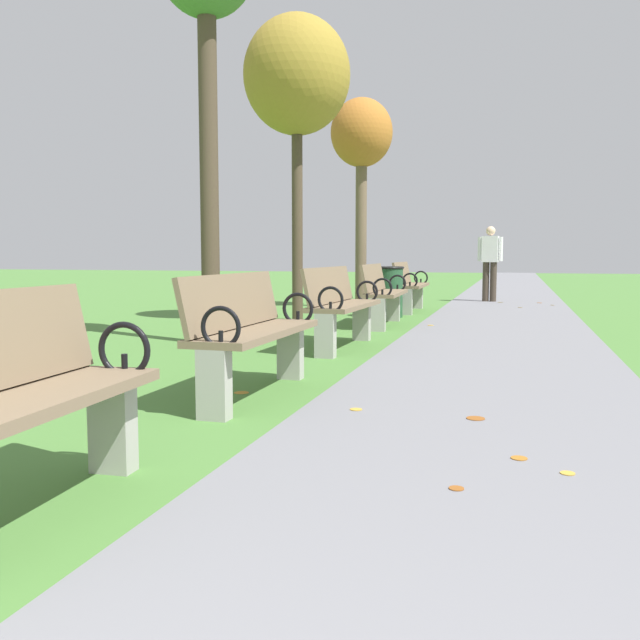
{
  "coord_description": "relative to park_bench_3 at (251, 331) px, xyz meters",
  "views": [
    {
      "loc": [
        1.35,
        0.58,
        1.04
      ],
      "look_at": [
        -0.05,
        5.49,
        0.55
      ],
      "focal_mm": 38.42,
      "sensor_mm": 36.0,
      "label": 1
    }
  ],
  "objects": [
    {
      "name": "trash_bin",
      "position": [
        -0.15,
        6.54,
        -0.06
      ],
      "size": [
        0.48,
        0.48,
        0.84
      ],
      "color": "#234C2D",
      "rests_on": "ground"
    },
    {
      "name": "pedestrian_walking",
      "position": [
        1.31,
        10.64,
        0.44
      ],
      "size": [
        0.53,
        0.26,
        1.62
      ],
      "color": "#3D3328",
      "rests_on": "paved_walkway"
    },
    {
      "name": "tree_2",
      "position": [
        -1.33,
        5.24,
        3.15
      ],
      "size": [
        1.58,
        1.58,
        4.54
      ],
      "color": "#4C3D2D",
      "rests_on": "ground"
    },
    {
      "name": "park_bench_5",
      "position": [
        0.0,
        5.16,
        0.0
      ],
      "size": [
        0.52,
        1.61,
        0.9
      ],
      "color": "#7A664C",
      "rests_on": "ground"
    },
    {
      "name": "park_bench_6",
      "position": [
        0.0,
        7.77,
        0.0
      ],
      "size": [
        0.49,
        1.61,
        0.9
      ],
      "color": "#7A664C",
      "rests_on": "ground"
    },
    {
      "name": "scattered_leaves",
      "position": [
        0.62,
        2.35,
        -0.47
      ],
      "size": [
        4.66,
        17.59,
        0.02
      ],
      "color": "gold",
      "rests_on": "ground"
    },
    {
      "name": "park_bench_4",
      "position": [
        0.0,
        2.68,
        0.0
      ],
      "size": [
        0.52,
        1.61,
        0.9
      ],
      "color": "#7A664C",
      "rests_on": "ground"
    },
    {
      "name": "park_bench_3",
      "position": [
        0.0,
        0.0,
        0.0
      ],
      "size": [
        0.49,
        1.6,
        0.9
      ],
      "color": "#7A664C",
      "rests_on": "ground"
    },
    {
      "name": "paved_walkway",
      "position": [
        1.68,
        12.78,
        -0.48
      ],
      "size": [
        2.36,
        44.0,
        0.02
      ],
      "primitive_type": "cube",
      "color": "slate",
      "rests_on": "ground"
    },
    {
      "name": "tree_3",
      "position": [
        -1.0,
        8.17,
        2.7
      ],
      "size": [
        1.16,
        1.16,
        3.95
      ],
      "color": "brown",
      "rests_on": "ground"
    }
  ]
}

